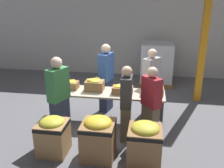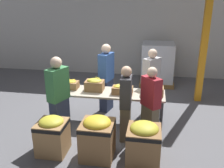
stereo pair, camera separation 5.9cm
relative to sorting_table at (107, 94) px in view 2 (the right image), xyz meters
The scene contains 17 objects.
ground_plane 0.70m from the sorting_table, ahead, with size 30.00×30.00×0.00m, color slate.
wall_back 4.12m from the sorting_table, 90.00° to the left, with size 16.00×0.08×4.00m.
sorting_table is the anchor object (origin of this frame).
banana_box_0 0.95m from the sorting_table, behind, with size 0.41×0.28×0.23m.
banana_box_1 0.37m from the sorting_table, behind, with size 0.42×0.34×0.31m.
banana_box_2 0.39m from the sorting_table, ahead, with size 0.46×0.27×0.22m.
banana_box_3 1.04m from the sorting_table, ahead, with size 0.48×0.29×0.23m.
volunteer_0 0.68m from the sorting_table, 103.01° to the left, with size 0.35×0.51×1.74m.
volunteer_1 1.16m from the sorting_table, 30.40° to the right, with size 0.43×0.45×1.55m.
volunteer_2 1.18m from the sorting_table, 33.32° to the left, with size 0.45×0.49×1.66m.
volunteer_3 0.85m from the sorting_table, 53.66° to the right, with size 0.22×0.43×1.58m.
volunteer_4 1.17m from the sorting_table, 139.47° to the right, with size 0.39×0.51×1.72m.
donation_bin_0 1.64m from the sorting_table, 119.61° to the right, with size 0.54×0.54×0.74m.
donation_bin_1 1.43m from the sorting_table, 86.92° to the right, with size 0.59×0.59×0.81m.
donation_bin_2 1.70m from the sorting_table, 56.83° to the right, with size 0.59×0.59×0.77m.
support_pillar 3.16m from the sorting_table, 36.24° to the left, with size 0.17×0.17×4.00m.
pallet_stack_0 3.23m from the sorting_table, 69.15° to the left, with size 1.12×1.12×1.39m.
Camera 2 is at (1.00, -5.26, 2.84)m, focal length 40.00 mm.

